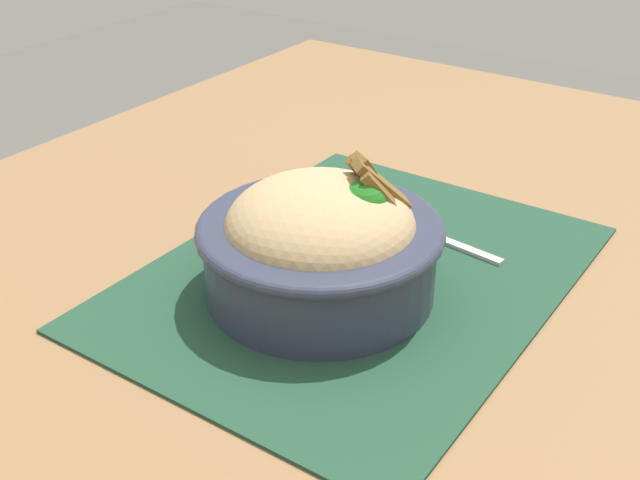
# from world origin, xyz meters

# --- Properties ---
(table) EXTENTS (1.19, 0.97, 0.70)m
(table) POSITION_xyz_m (0.00, 0.00, 0.64)
(table) COLOR olive
(table) RESTS_ON ground_plane
(placemat) EXTENTS (0.42, 0.32, 0.00)m
(placemat) POSITION_xyz_m (-0.01, 0.01, 0.71)
(placemat) COLOR #1E422D
(placemat) RESTS_ON table
(bowl) EXTENTS (0.20, 0.20, 0.12)m
(bowl) POSITION_xyz_m (-0.05, 0.02, 0.75)
(bowl) COLOR #2D3347
(bowl) RESTS_ON placemat
(fork) EXTENTS (0.03, 0.13, 0.00)m
(fork) POSITION_xyz_m (0.09, -0.01, 0.71)
(fork) COLOR #B7B7B7
(fork) RESTS_ON placemat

